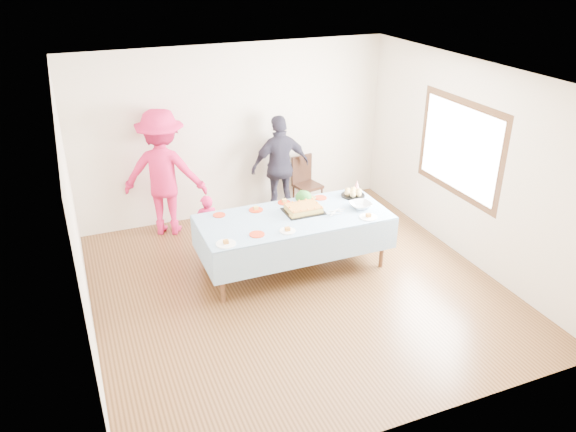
% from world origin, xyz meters
% --- Properties ---
extents(ground, '(5.00, 5.00, 0.00)m').
position_xyz_m(ground, '(0.00, 0.00, 0.00)').
color(ground, '#4A2D15').
rests_on(ground, ground).
extents(room_walls, '(5.04, 5.04, 2.72)m').
position_xyz_m(room_walls, '(0.05, 0.00, 1.77)').
color(room_walls, beige).
rests_on(room_walls, ground).
extents(party_table, '(2.50, 1.10, 0.78)m').
position_xyz_m(party_table, '(0.15, 0.46, 0.72)').
color(party_table, '#51301C').
rests_on(party_table, ground).
extents(birthday_cake, '(0.51, 0.40, 0.09)m').
position_xyz_m(birthday_cake, '(0.32, 0.54, 0.82)').
color(birthday_cake, black).
rests_on(birthday_cake, party_table).
extents(rolls_tray, '(0.34, 0.34, 0.10)m').
position_xyz_m(rolls_tray, '(1.18, 0.76, 0.82)').
color(rolls_tray, black).
rests_on(rolls_tray, party_table).
extents(punch_bowl, '(0.29, 0.29, 0.07)m').
position_xyz_m(punch_bowl, '(1.09, 0.37, 0.82)').
color(punch_bowl, silver).
rests_on(punch_bowl, party_table).
extents(party_hat, '(0.11, 0.11, 0.19)m').
position_xyz_m(party_hat, '(1.29, 0.86, 0.87)').
color(party_hat, silver).
rests_on(party_hat, party_table).
extents(fork_pile, '(0.24, 0.18, 0.07)m').
position_xyz_m(fork_pile, '(0.68, 0.32, 0.81)').
color(fork_pile, white).
rests_on(fork_pile, party_table).
extents(plate_red_far_a, '(0.17, 0.17, 0.01)m').
position_xyz_m(plate_red_far_a, '(-0.75, 0.85, 0.79)').
color(plate_red_far_a, red).
rests_on(plate_red_far_a, party_table).
extents(plate_red_far_b, '(0.19, 0.19, 0.01)m').
position_xyz_m(plate_red_far_b, '(-0.25, 0.82, 0.79)').
color(plate_red_far_b, red).
rests_on(plate_red_far_b, party_table).
extents(plate_red_far_c, '(0.18, 0.18, 0.01)m').
position_xyz_m(plate_red_far_c, '(0.19, 0.90, 0.79)').
color(plate_red_far_c, red).
rests_on(plate_red_far_c, party_table).
extents(plate_red_far_d, '(0.18, 0.18, 0.01)m').
position_xyz_m(plate_red_far_d, '(0.72, 0.86, 0.79)').
color(plate_red_far_d, red).
rests_on(plate_red_far_d, party_table).
extents(plate_red_near, '(0.19, 0.19, 0.01)m').
position_xyz_m(plate_red_near, '(-0.47, 0.15, 0.79)').
color(plate_red_near, red).
rests_on(plate_red_near, party_table).
extents(plate_white_left, '(0.24, 0.24, 0.01)m').
position_xyz_m(plate_white_left, '(-0.89, 0.06, 0.79)').
color(plate_white_left, white).
rests_on(plate_white_left, party_table).
extents(plate_white_mid, '(0.20, 0.20, 0.01)m').
position_xyz_m(plate_white_mid, '(-0.09, 0.09, 0.79)').
color(plate_white_mid, white).
rests_on(plate_white_mid, party_table).
extents(plate_white_right, '(0.24, 0.24, 0.01)m').
position_xyz_m(plate_white_right, '(1.04, 0.06, 0.79)').
color(plate_white_right, white).
rests_on(plate_white_right, party_table).
extents(dining_chair, '(0.47, 0.47, 0.90)m').
position_xyz_m(dining_chair, '(1.08, 2.20, 0.50)').
color(dining_chair, black).
rests_on(dining_chair, ground).
extents(toddler_left, '(0.35, 0.24, 0.93)m').
position_xyz_m(toddler_left, '(-0.83, 1.22, 0.46)').
color(toddler_left, '#CD1950').
rests_on(toddler_left, ground).
extents(toddler_mid, '(0.48, 0.35, 0.91)m').
position_xyz_m(toddler_mid, '(0.48, 0.90, 0.45)').
color(toddler_mid, '#2A6F25').
rests_on(toddler_mid, ground).
extents(toddler_right, '(0.46, 0.40, 0.82)m').
position_xyz_m(toddler_right, '(0.58, 0.90, 0.41)').
color(toddler_right, tan).
rests_on(toddler_right, ground).
extents(adult_left, '(1.41, 1.13, 1.91)m').
position_xyz_m(adult_left, '(-1.20, 2.20, 0.96)').
color(adult_left, '#CF194E').
rests_on(adult_left, ground).
extents(adult_right, '(0.98, 0.43, 1.65)m').
position_xyz_m(adult_right, '(0.62, 2.14, 0.82)').
color(adult_right, '#2A2837').
rests_on(adult_right, ground).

